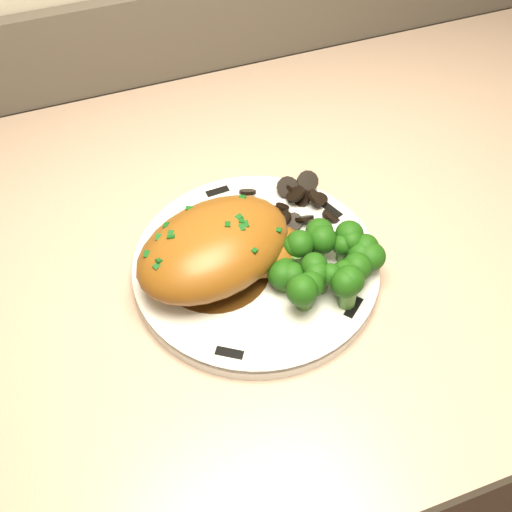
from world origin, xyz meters
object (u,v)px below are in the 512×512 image
object	(u,v)px
plate	(256,267)
broccoli_florets	(326,266)
chicken_breast	(220,248)
counter	(120,454)

from	to	relation	value
plate	broccoli_florets	world-z (taller)	broccoli_florets
plate	chicken_breast	size ratio (longest dim) A/B	1.32
counter	chicken_breast	bearing A→B (deg)	-11.79
plate	chicken_breast	bearing A→B (deg)	171.86
plate	broccoli_florets	size ratio (longest dim) A/B	2.33
chicken_breast	broccoli_florets	distance (m)	0.10
chicken_breast	broccoli_florets	size ratio (longest dim) A/B	1.76
counter	broccoli_florets	size ratio (longest dim) A/B	17.43
plate	broccoli_florets	distance (m)	0.08
chicken_breast	broccoli_florets	bearing A→B (deg)	-44.76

